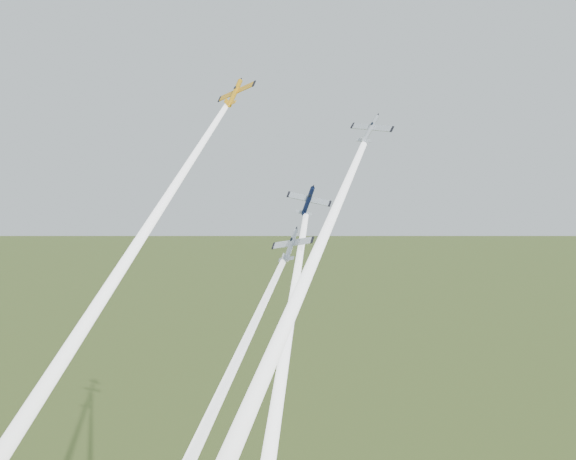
% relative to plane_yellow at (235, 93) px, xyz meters
% --- Properties ---
extents(plane_yellow, '(10.35, 7.13, 9.40)m').
position_rel_plane_yellow_xyz_m(plane_yellow, '(0.00, 0.00, 0.00)').
color(plane_yellow, orange).
extents(smoke_trail_yellow, '(3.50, 51.99, 55.06)m').
position_rel_plane_yellow_xyz_m(smoke_trail_yellow, '(-0.43, -27.19, -28.95)').
color(smoke_trail_yellow, white).
extents(plane_navy, '(8.54, 9.15, 7.92)m').
position_rel_plane_yellow_xyz_m(plane_navy, '(14.40, 2.20, -18.90)').
color(plane_navy, '#0C1736').
extents(smoke_trail_navy, '(20.84, 41.70, 47.21)m').
position_rel_plane_yellow_xyz_m(smoke_trail_navy, '(24.11, -19.20, -43.92)').
color(smoke_trail_navy, white).
extents(plane_silver_right, '(7.42, 6.06, 6.60)m').
position_rel_plane_yellow_xyz_m(plane_silver_right, '(28.81, -2.03, -7.18)').
color(plane_silver_right, '#B6BDC5').
extents(smoke_trail_silver_right, '(5.20, 42.50, 44.91)m').
position_rel_plane_yellow_xyz_m(smoke_trail_silver_right, '(30.15, -24.41, -31.05)').
color(smoke_trail_silver_right, white).
extents(plane_silver_low, '(9.22, 6.59, 7.97)m').
position_rel_plane_yellow_xyz_m(plane_silver_low, '(17.21, -6.84, -25.52)').
color(plane_silver_low, silver).
extents(smoke_trail_silver_low, '(4.65, 45.02, 47.60)m').
position_rel_plane_yellow_xyz_m(smoke_trail_silver_low, '(18.26, -30.50, -50.74)').
color(smoke_trail_silver_low, white).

